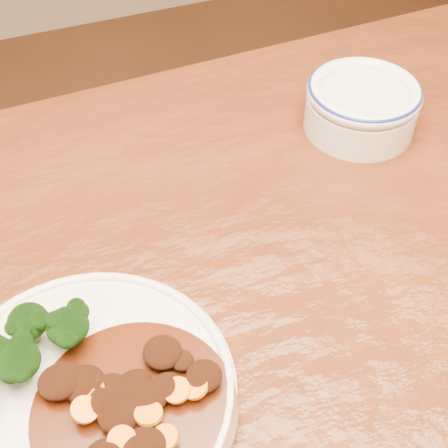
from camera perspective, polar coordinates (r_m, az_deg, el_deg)
name	(u,v)px	position (r m, az deg, el deg)	size (l,w,h in m)	color
dining_table	(262,383)	(0.65, 3.50, -14.34)	(1.53, 0.95, 0.75)	#5C2710
dinner_plate	(86,393)	(0.55, -12.53, -14.88)	(0.26, 0.26, 0.02)	white
broccoli_florets	(20,348)	(0.56, -18.16, -10.75)	(0.12, 0.09, 0.04)	#82A254
mince_stew	(130,402)	(0.53, -8.59, -15.82)	(0.17, 0.17, 0.03)	#401506
dip_bowl	(362,105)	(0.79, 12.49, 10.61)	(0.14, 0.14, 0.06)	white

